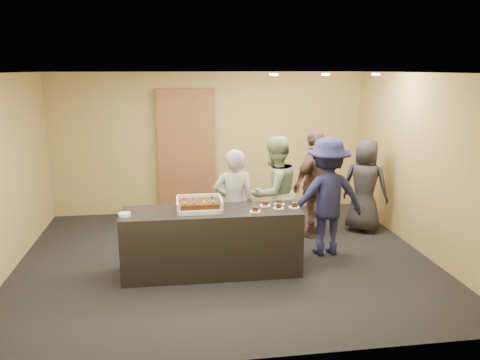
% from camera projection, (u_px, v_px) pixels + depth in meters
% --- Properties ---
extents(room, '(6.04, 6.00, 2.70)m').
position_uv_depth(room, '(225.00, 170.00, 6.64)').
color(room, black).
rests_on(room, ground).
extents(serving_counter, '(2.41, 0.74, 0.90)m').
position_uv_depth(serving_counter, '(212.00, 242.00, 6.39)').
color(serving_counter, black).
rests_on(serving_counter, floor).
extents(storage_cabinet, '(1.09, 0.15, 2.40)m').
position_uv_depth(storage_cabinet, '(187.00, 152.00, 8.93)').
color(storage_cabinet, brown).
rests_on(storage_cabinet, floor).
extents(cake_box, '(0.60, 0.42, 0.18)m').
position_uv_depth(cake_box, '(199.00, 207.00, 6.28)').
color(cake_box, white).
rests_on(cake_box, serving_counter).
extents(sheet_cake, '(0.51, 0.35, 0.11)m').
position_uv_depth(sheet_cake, '(199.00, 204.00, 6.24)').
color(sheet_cake, '#36170C').
rests_on(sheet_cake, cake_box).
extents(plate_stack, '(0.16, 0.16, 0.04)m').
position_uv_depth(plate_stack, '(124.00, 214.00, 6.04)').
color(plate_stack, white).
rests_on(plate_stack, serving_counter).
extents(slice_a, '(0.15, 0.15, 0.07)m').
position_uv_depth(slice_a, '(255.00, 210.00, 6.21)').
color(slice_a, white).
rests_on(slice_a, serving_counter).
extents(slice_b, '(0.15, 0.15, 0.07)m').
position_uv_depth(slice_b, '(265.00, 204.00, 6.48)').
color(slice_b, white).
rests_on(slice_b, serving_counter).
extents(slice_c, '(0.15, 0.15, 0.07)m').
position_uv_depth(slice_c, '(279.00, 207.00, 6.36)').
color(slice_c, white).
rests_on(slice_c, serving_counter).
extents(slice_d, '(0.15, 0.15, 0.07)m').
position_uv_depth(slice_d, '(279.00, 203.00, 6.55)').
color(slice_d, white).
rests_on(slice_d, serving_counter).
extents(slice_e, '(0.15, 0.15, 0.07)m').
position_uv_depth(slice_e, '(294.00, 206.00, 6.41)').
color(slice_e, white).
rests_on(slice_e, serving_counter).
extents(person_server_grey, '(0.62, 0.42, 1.65)m').
position_uv_depth(person_server_grey, '(234.00, 205.00, 6.79)').
color(person_server_grey, '#99999E').
rests_on(person_server_grey, floor).
extents(person_sage_man, '(1.07, 1.00, 1.77)m').
position_uv_depth(person_sage_man, '(274.00, 193.00, 7.19)').
color(person_sage_man, '#8BA178').
rests_on(person_sage_man, floor).
extents(person_navy_man, '(1.18, 0.72, 1.78)m').
position_uv_depth(person_navy_man, '(327.00, 197.00, 6.97)').
color(person_navy_man, '#1A1C46').
rests_on(person_navy_man, floor).
extents(person_brown_extra, '(1.12, 0.97, 1.80)m').
position_uv_depth(person_brown_extra, '(315.00, 183.00, 7.75)').
color(person_brown_extra, brown).
rests_on(person_brown_extra, floor).
extents(person_dark_suit, '(0.93, 0.88, 1.61)m').
position_uv_depth(person_dark_suit, '(365.00, 186.00, 8.01)').
color(person_dark_suit, '#27272C').
rests_on(person_dark_suit, floor).
extents(ceiling_spotlights, '(1.72, 0.12, 0.03)m').
position_uv_depth(ceiling_spotlights, '(326.00, 74.00, 7.04)').
color(ceiling_spotlights, '#FFEAC6').
rests_on(ceiling_spotlights, ceiling).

